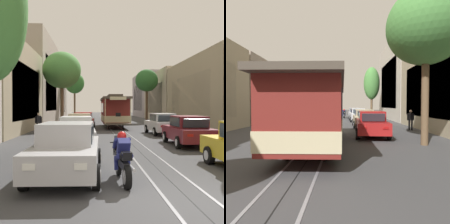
{
  "view_description": "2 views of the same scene",
  "coord_description": "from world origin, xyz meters",
  "views": [
    {
      "loc": [
        -2.12,
        -5.81,
        2.04
      ],
      "look_at": [
        -0.3,
        21.72,
        1.57
      ],
      "focal_mm": 45.26,
      "sensor_mm": 36.0,
      "label": 1
    },
    {
      "loc": [
        -1.29,
        32.37,
        1.95
      ],
      "look_at": [
        -0.51,
        5.87,
        1.06
      ],
      "focal_mm": 31.98,
      "sensor_mm": 36.0,
      "label": 2
    }
  ],
  "objects": [
    {
      "name": "parked_car_beige_mid_left",
      "position": [
        -3.09,
        14.38,
        0.8
      ],
      "size": [
        2.01,
        4.36,
        1.58
      ],
      "color": "#C1B28E",
      "rests_on": "ground"
    },
    {
      "name": "parked_car_red_fourth_left",
      "position": [
        -3.02,
        19.8,
        0.8
      ],
      "size": [
        2.13,
        4.42,
        1.58
      ],
      "color": "red",
      "rests_on": "ground"
    },
    {
      "name": "parked_car_white_second_left",
      "position": [
        -2.96,
        8.21,
        0.8
      ],
      "size": [
        2.1,
        4.4,
        1.58
      ],
      "color": "silver",
      "rests_on": "ground"
    },
    {
      "name": "parked_car_silver_near_left",
      "position": [
        -2.89,
        2.53,
        0.8
      ],
      "size": [
        2.09,
        4.4,
        1.58
      ],
      "color": "#B7B7BC",
      "rests_on": "ground"
    },
    {
      "name": "parked_car_yellow_near_right",
      "position": [
        2.9,
        2.64,
        0.8
      ],
      "size": [
        2.01,
        4.36,
        1.58
      ],
      "color": "gold",
      "rests_on": "ground"
    },
    {
      "name": "parked_car_maroon_second_right",
      "position": [
        2.92,
        8.93,
        0.8
      ],
      "size": [
        2.05,
        4.38,
        1.58
      ],
      "color": "maroon",
      "rests_on": "ground"
    },
    {
      "name": "motorcycle_with_rider",
      "position": [
        -1.32,
        1.82,
        0.65
      ],
      "size": [
        0.57,
        1.99,
        1.37
      ],
      "color": "black",
      "rests_on": "ground"
    },
    {
      "name": "street_tree_kerb_left_near",
      "position": [
        -5.32,
        3.22,
        5.08
      ],
      "size": [
        2.3,
        2.04,
        7.47
      ],
      "color": "brown",
      "rests_on": "ground"
    },
    {
      "name": "pedestrian_crossing_far",
      "position": [
        6.4,
        9.52,
        0.93
      ],
      "size": [
        0.55,
        0.4,
        1.65
      ],
      "color": "black",
      "rests_on": "ground"
    },
    {
      "name": "pedestrian_on_right_pavement",
      "position": [
        6.71,
        6.99,
        0.99
      ],
      "size": [
        0.55,
        0.27,
        1.74
      ],
      "color": "slate",
      "rests_on": "ground"
    },
    {
      "name": "pedestrian_on_left_pavement",
      "position": [
        -6.46,
        16.82,
        0.9
      ],
      "size": [
        0.55,
        0.4,
        1.59
      ],
      "color": "black",
      "rests_on": "ground"
    },
    {
      "name": "street_sign_post",
      "position": [
        4.31,
        2.37,
        1.67
      ],
      "size": [
        0.36,
        0.09,
        2.68
      ],
      "color": "slate",
      "rests_on": "ground"
    },
    {
      "name": "street_tree_kerb_left_second",
      "position": [
        -5.24,
        22.55,
        5.7
      ],
      "size": [
        3.79,
        4.16,
        7.54
      ],
      "color": "brown",
      "rests_on": "ground"
    },
    {
      "name": "ground_plane",
      "position": [
        0.0,
        25.78,
        0.0
      ],
      "size": [
        161.12,
        161.12,
        0.0
      ],
      "primitive_type": "plane",
      "color": "#424244"
    },
    {
      "name": "street_tree_kerb_right_near",
      "position": [
        5.24,
        5.66,
        5.02
      ],
      "size": [
        3.33,
        2.94,
        6.95
      ],
      "color": "#4C3826",
      "rests_on": "ground"
    },
    {
      "name": "parked_car_white_mid_right",
      "position": [
        3.04,
        15.07,
        0.8
      ],
      "size": [
        2.11,
        4.41,
        1.58
      ],
      "color": "silver",
      "rests_on": "ground"
    },
    {
      "name": "cable_car_trolley",
      "position": [
        0.0,
        23.33,
        1.66
      ],
      "size": [
        2.61,
        9.14,
        3.28
      ],
      "color": "maroon",
      "rests_on": "ground"
    }
  ]
}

